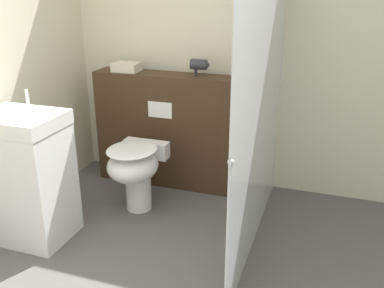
% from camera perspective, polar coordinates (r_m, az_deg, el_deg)
% --- Properties ---
extents(wall_back, '(8.00, 0.06, 2.50)m').
position_cam_1_polar(wall_back, '(3.82, 3.83, 12.76)').
color(wall_back, beige).
rests_on(wall_back, ground_plane).
extents(partition_panel, '(1.30, 0.27, 1.04)m').
position_cam_1_polar(partition_panel, '(3.91, -3.44, 1.88)').
color(partition_panel, '#3D2819').
rests_on(partition_panel, ground_plane).
extents(shower_glass, '(0.04, 1.77, 2.00)m').
position_cam_1_polar(shower_glass, '(2.88, 9.33, 4.72)').
color(shower_glass, silver).
rests_on(shower_glass, ground_plane).
extents(toilet, '(0.40, 0.54, 0.57)m').
position_cam_1_polar(toilet, '(3.47, -7.56, -3.24)').
color(toilet, white).
rests_on(toilet, ground_plane).
extents(sink_vanity, '(0.58, 0.45, 1.09)m').
position_cam_1_polar(sink_vanity, '(3.28, -21.17, -4.15)').
color(sink_vanity, white).
rests_on(sink_vanity, ground_plane).
extents(hair_drier, '(0.17, 0.09, 0.14)m').
position_cam_1_polar(hair_drier, '(3.66, 1.05, 10.52)').
color(hair_drier, '#2D2D33').
rests_on(hair_drier, partition_panel).
extents(folded_towel, '(0.23, 0.18, 0.08)m').
position_cam_1_polar(folded_towel, '(3.90, -8.69, 10.11)').
color(folded_towel, beige).
rests_on(folded_towel, partition_panel).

